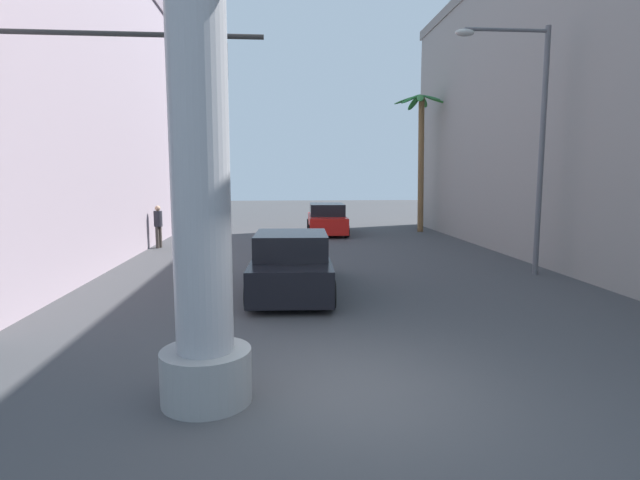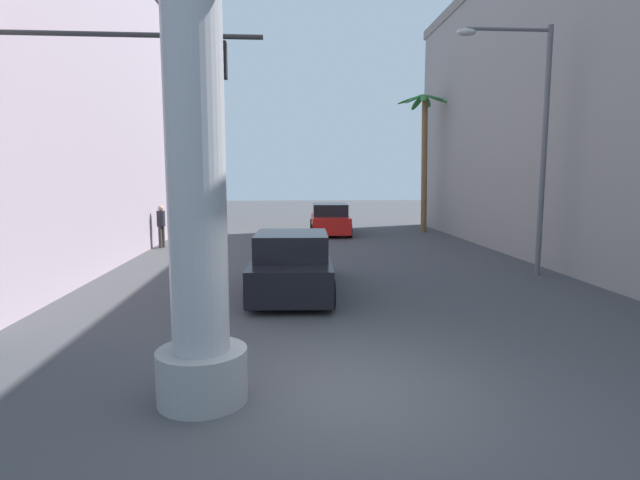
{
  "view_description": "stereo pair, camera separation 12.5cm",
  "coord_description": "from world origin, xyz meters",
  "px_view_note": "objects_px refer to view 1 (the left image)",
  "views": [
    {
      "loc": [
        -0.94,
        -6.5,
        2.95
      ],
      "look_at": [
        0.0,
        4.95,
        1.48
      ],
      "focal_mm": 28.0,
      "sensor_mm": 36.0,
      "label": 1
    },
    {
      "loc": [
        -0.82,
        -6.51,
        2.95
      ],
      "look_at": [
        0.0,
        4.95,
        1.48
      ],
      "focal_mm": 28.0,
      "sensor_mm": 36.0,
      "label": 2
    }
  ],
  "objects_px": {
    "car_far": "(327,220)",
    "pedestrian_far_left": "(158,223)",
    "car_lead": "(292,265)",
    "palm_tree_far_right": "(421,140)",
    "traffic_light_mast": "(68,116)",
    "street_lamp": "(528,126)"
  },
  "relations": [
    {
      "from": "car_far",
      "to": "palm_tree_far_right",
      "type": "relative_size",
      "value": 0.63
    },
    {
      "from": "palm_tree_far_right",
      "to": "pedestrian_far_left",
      "type": "height_order",
      "value": "palm_tree_far_right"
    },
    {
      "from": "traffic_light_mast",
      "to": "pedestrian_far_left",
      "type": "bearing_deg",
      "value": 94.89
    },
    {
      "from": "car_lead",
      "to": "palm_tree_far_right",
      "type": "distance_m",
      "value": 15.96
    },
    {
      "from": "car_lead",
      "to": "palm_tree_far_right",
      "type": "bearing_deg",
      "value": 62.2
    },
    {
      "from": "palm_tree_far_right",
      "to": "pedestrian_far_left",
      "type": "relative_size",
      "value": 4.12
    },
    {
      "from": "car_far",
      "to": "traffic_light_mast",
      "type": "bearing_deg",
      "value": -113.1
    },
    {
      "from": "pedestrian_far_left",
      "to": "traffic_light_mast",
      "type": "bearing_deg",
      "value": -85.11
    },
    {
      "from": "car_lead",
      "to": "car_far",
      "type": "relative_size",
      "value": 1.11
    },
    {
      "from": "street_lamp",
      "to": "traffic_light_mast",
      "type": "relative_size",
      "value": 1.25
    },
    {
      "from": "car_far",
      "to": "palm_tree_far_right",
      "type": "xyz_separation_m",
      "value": [
        5.03,
        0.7,
        4.12
      ]
    },
    {
      "from": "traffic_light_mast",
      "to": "palm_tree_far_right",
      "type": "xyz_separation_m",
      "value": [
        11.56,
        15.99,
        0.74
      ]
    },
    {
      "from": "palm_tree_far_right",
      "to": "traffic_light_mast",
      "type": "bearing_deg",
      "value": -125.86
    },
    {
      "from": "street_lamp",
      "to": "palm_tree_far_right",
      "type": "distance_m",
      "value": 11.95
    },
    {
      "from": "street_lamp",
      "to": "traffic_light_mast",
      "type": "distance_m",
      "value": 12.05
    },
    {
      "from": "traffic_light_mast",
      "to": "palm_tree_far_right",
      "type": "bearing_deg",
      "value": 54.14
    },
    {
      "from": "car_far",
      "to": "pedestrian_far_left",
      "type": "relative_size",
      "value": 2.59
    },
    {
      "from": "car_far",
      "to": "pedestrian_far_left",
      "type": "height_order",
      "value": "pedestrian_far_left"
    },
    {
      "from": "traffic_light_mast",
      "to": "car_far",
      "type": "distance_m",
      "value": 16.97
    },
    {
      "from": "car_lead",
      "to": "traffic_light_mast",
      "type": "bearing_deg",
      "value": -151.65
    },
    {
      "from": "car_far",
      "to": "palm_tree_far_right",
      "type": "distance_m",
      "value": 6.54
    },
    {
      "from": "traffic_light_mast",
      "to": "palm_tree_far_right",
      "type": "distance_m",
      "value": 19.74
    }
  ]
}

